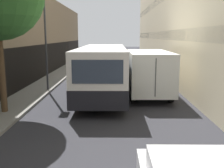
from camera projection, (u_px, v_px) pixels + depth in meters
ground_plane at (109, 104)px, 13.85m from camera, size 150.00×150.00×0.00m
sidewalk_left at (20, 102)px, 13.88m from camera, size 1.94×60.00×0.13m
bus at (103, 69)px, 15.70m from camera, size 2.60×10.10×2.88m
box_truck at (147, 69)px, 16.22m from camera, size 2.31×7.26×2.64m
street_lamp at (44, 3)px, 15.92m from camera, size 0.36×0.80×7.89m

